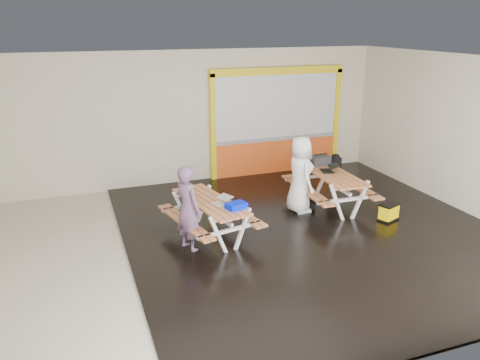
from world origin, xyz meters
name	(u,v)px	position (x,y,z in m)	size (l,w,h in m)	color
room	(256,157)	(0.00, 0.00, 1.75)	(10.02, 8.02, 3.52)	beige
deck	(311,231)	(1.25, 0.00, 0.03)	(7.50, 7.98, 0.05)	black
kiosk	(277,124)	(2.20, 3.93, 1.44)	(3.88, 0.16, 3.00)	#EC581C
picnic_table_left	(210,209)	(-0.80, 0.43, 0.62)	(1.79, 2.29, 0.82)	#BA7346
picnic_table_right	(330,181)	(2.28, 1.06, 0.67)	(1.54, 2.23, 0.88)	#BA7346
person_left	(188,209)	(-1.34, 0.06, 0.85)	(0.61, 0.40, 1.67)	#664866
person_right	(300,175)	(1.48, 1.03, 0.91)	(0.85, 0.55, 1.74)	white
laptop_left	(222,202)	(-0.64, 0.17, 0.86)	(0.44, 0.42, 0.15)	silver
laptop_right	(329,169)	(2.29, 1.14, 0.93)	(0.48, 0.45, 0.17)	black
blue_pouch	(236,206)	(-0.45, -0.14, 0.87)	(0.37, 0.26, 0.11)	#0018E6
toolbox	(320,161)	(2.33, 1.67, 0.98)	(0.50, 0.28, 0.28)	black
backpack	(335,164)	(2.85, 1.82, 0.80)	(0.31, 0.24, 0.46)	black
dark_case	(306,204)	(1.73, 1.15, 0.12)	(0.39, 0.29, 0.15)	black
fluke_bag	(389,212)	(3.07, -0.12, 0.23)	(0.50, 0.42, 0.37)	black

